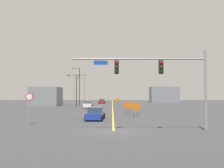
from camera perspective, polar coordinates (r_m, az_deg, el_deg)
The scene contains 16 objects.
ground at distance 19.74m, azimuth 0.08°, elevation -10.56°, with size 206.67×206.67×0.00m, color #38383A.
road_centre_stripe at distance 77.00m, azimuth -0.19°, elevation -4.44°, with size 0.16×114.82×0.01m.
traffic_signal_assembly at distance 19.96m, azimuth 10.64°, elevation 2.58°, with size 10.50×0.44×6.27m.
stop_sign at distance 24.79m, azimuth -18.56°, elevation -3.93°, with size 0.76×0.07×2.97m.
street_lamp_far_right at distance 60.02m, azimuth -8.90°, elevation -0.87°, with size 2.94×0.24×7.32m.
street_lamp_mid_left at distance 59.09m, azimuth -8.32°, elevation -0.66°, with size 4.57×0.24×7.45m.
street_lamp_mid_right at distance 65.46m, azimuth -7.78°, elevation -0.17°, with size 2.08×0.24×9.68m.
street_lamp_far_left at distance 69.83m, azimuth -6.73°, elevation -1.20°, with size 2.00×0.24×7.56m.
construction_sign_left_shoulder at distance 66.03m, azimuth 0.92°, elevation -3.69°, with size 1.19×0.07×1.98m.
construction_sign_left_lane at distance 32.06m, azimuth 5.15°, elevation -5.21°, with size 1.33×0.30×1.96m.
construction_sign_right_lane at distance 34.16m, azimuth 3.27°, elevation -4.99°, with size 1.18×0.26×1.96m.
car_blue_far at distance 28.25m, azimuth -4.07°, elevation -6.73°, with size 2.09×4.48×1.40m.
car_red_mid at distance 78.11m, azimuth -2.62°, elevation -3.97°, with size 2.01×3.87×1.32m.
car_white_approaching at distance 52.14m, azimuth -5.79°, elevation -4.72°, with size 2.03×4.28×1.40m.
roadside_building_east at distance 85.75m, azimuth 11.43°, elevation -2.41°, with size 9.18×5.74×5.32m.
roadside_building_west at distance 64.17m, azimuth -14.98°, elevation -2.74°, with size 6.76×7.52×4.59m.
Camera 1 is at (-0.12, -19.54, 2.82)m, focal length 40.28 mm.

